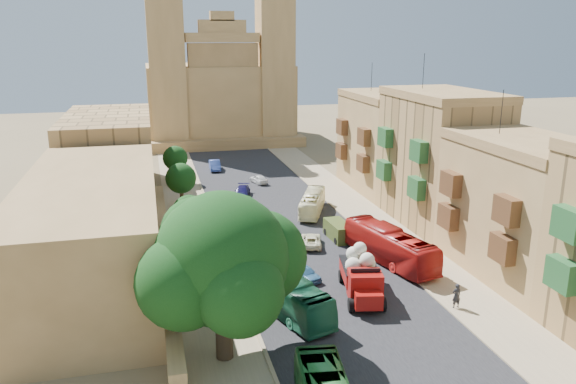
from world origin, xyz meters
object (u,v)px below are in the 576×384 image
red_truck (362,275)px  street_tree_b (189,212)px  car_white_b (259,179)px  pedestrian_a (456,296)px  street_tree_a (202,264)px  olive_pickup (339,231)px  street_tree_d (175,158)px  car_cream (311,240)px  car_white_a (248,229)px  ficus_tree (223,263)px  street_tree_c (181,178)px  car_blue_a (305,273)px  car_dkblue (242,192)px  car_blue_b (215,165)px  church (219,90)px  bus_red_east (389,246)px  bus_green_north (283,292)px  pedestrian_c (438,268)px  bus_cream_east (312,203)px

red_truck → street_tree_b: bearing=129.9°
car_white_b → pedestrian_a: bearing=84.9°
street_tree_a → pedestrian_a: street_tree_a is taller
red_truck → olive_pickup: red_truck is taller
street_tree_b → street_tree_d: 24.00m
car_cream → car_white_b: bearing=-74.5°
olive_pickup → car_white_b: bearing=98.4°
street_tree_a → red_truck: street_tree_a is taller
car_white_a → ficus_tree: bearing=-125.3°
street_tree_c → car_blue_a: 23.85m
car_cream → car_dkblue: car_dkblue is taller
ficus_tree → street_tree_a: 8.64m
street_tree_c → street_tree_a: bearing=-90.0°
pedestrian_a → car_blue_a: bearing=-41.3°
street_tree_c → car_blue_b: size_ratio=1.22×
car_dkblue → olive_pickup: bearing=-52.4°
church → street_tree_a: size_ratio=8.13×
ficus_tree → bus_red_east: ficus_tree is taller
church → car_blue_b: bearing=-99.5°
car_blue_a → car_white_b: size_ratio=0.97×
street_tree_c → car_white_b: bearing=40.8°
car_blue_b → car_cream: bearing=-79.2°
bus_green_north → car_blue_a: size_ratio=3.04×
ficus_tree → bus_green_north: (4.83, 5.13, -4.81)m
red_truck → bus_red_east: size_ratio=0.65×
church → ficus_tree: 75.27m
street_tree_c → car_blue_a: size_ratio=1.61×
bus_green_north → pedestrian_c: bus_green_north is taller
street_tree_d → car_white_b: 11.44m
car_white_a → street_tree_b: bearing=173.4°
street_tree_d → car_white_a: bearing=-75.6°
street_tree_c → car_cream: street_tree_c is taller
street_tree_d → car_blue_a: street_tree_d is taller
street_tree_a → olive_pickup: 17.58m
church → street_tree_c: church is taller
street_tree_a → bus_red_east: size_ratio=0.41×
street_tree_a → street_tree_b: (-0.00, 12.00, 0.28)m
olive_pickup → car_blue_a: (-5.70, -8.34, -0.24)m
car_dkblue → bus_red_east: bearing=-52.7°
ficus_tree → street_tree_b: 20.22m
bus_green_north → bus_cream_east: bus_green_north is taller
bus_green_north → car_white_b: (5.31, 36.13, -0.82)m
red_truck → pedestrian_c: size_ratio=4.58×
street_tree_d → car_white_b: size_ratio=1.49×
car_white_a → car_blue_b: 28.87m
street_tree_d → pedestrian_a: street_tree_d is taller
street_tree_c → bus_red_east: bearing=-51.0°
street_tree_d → car_white_a: (5.76, -22.43, -2.78)m
street_tree_a → car_white_b: bearing=72.1°
red_truck → street_tree_a: bearing=170.1°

